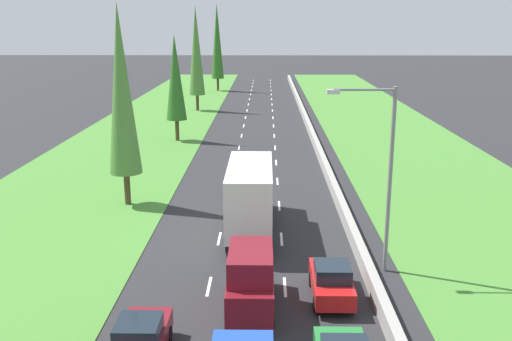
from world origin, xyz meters
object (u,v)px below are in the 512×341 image
white_box_truck_centre_lane (250,196)px  poplar_tree_second (122,91)px  maroon_van_centre_lane (251,279)px  maroon_hatchback_left_lane (141,340)px  poplar_tree_third (175,78)px  poplar_tree_fourth (196,51)px  poplar_tree_fifth (217,42)px  street_light_mast (383,167)px  red_hatchback_right_lane (331,281)px

white_box_truck_centre_lane → poplar_tree_second: poplar_tree_second is taller
white_box_truck_centre_lane → maroon_van_centre_lane: bearing=-88.4°
maroon_hatchback_left_lane → white_box_truck_centre_lane: bearing=74.9°
maroon_hatchback_left_lane → poplar_tree_third: 39.95m
poplar_tree_fourth → poplar_tree_fifth: size_ratio=0.94×
poplar_tree_second → street_light_mast: (14.69, -10.23, -2.35)m
maroon_hatchback_left_lane → poplar_tree_second: 19.93m
white_box_truck_centre_lane → poplar_tree_fourth: bearing=100.3°
maroon_van_centre_lane → red_hatchback_right_lane: size_ratio=1.26×
poplar_tree_second → poplar_tree_fourth: 41.70m
maroon_van_centre_lane → poplar_tree_fifth: poplar_tree_fifth is taller
red_hatchback_right_lane → poplar_tree_third: bearing=109.2°
poplar_tree_fifth → poplar_tree_fourth: bearing=-92.2°
maroon_van_centre_lane → poplar_tree_fifth: 80.04m
red_hatchback_right_lane → poplar_tree_fifth: poplar_tree_fifth is taller
poplar_tree_fourth → poplar_tree_fifth: poplar_tree_fifth is taller
poplar_tree_third → street_light_mast: (14.57, -31.38, -1.16)m
poplar_tree_third → poplar_tree_fifth: bearing=89.3°
maroon_hatchback_left_lane → maroon_van_centre_lane: bearing=45.2°
poplar_tree_fourth → street_light_mast: poplar_tree_fourth is taller
poplar_tree_fourth → maroon_van_centre_lane: bearing=-81.1°
maroon_hatchback_left_lane → poplar_tree_second: size_ratio=0.30×
white_box_truck_centre_lane → poplar_tree_fourth: poplar_tree_fourth is taller
poplar_tree_third → poplar_tree_fifth: poplar_tree_fifth is taller
poplar_tree_second → poplar_tree_fifth: size_ratio=0.87×
white_box_truck_centre_lane → maroon_hatchback_left_lane: bearing=-105.1°
poplar_tree_second → white_box_truck_centre_lane: bearing=-30.9°
white_box_truck_centre_lane → street_light_mast: (6.37, -5.26, 3.05)m
maroon_van_centre_lane → street_light_mast: 8.27m
maroon_hatchback_left_lane → poplar_tree_fourth: poplar_tree_fourth is taller
poplar_tree_fifth → white_box_truck_centre_lane: bearing=-83.8°
poplar_tree_fifth → street_light_mast: (13.99, -75.28, -3.29)m
poplar_tree_third → red_hatchback_right_lane: bearing=-70.8°
maroon_hatchback_left_lane → red_hatchback_right_lane: bearing=33.8°
maroon_van_centre_lane → poplar_tree_third: poplar_tree_third is taller
red_hatchback_right_lane → street_light_mast: 5.92m
maroon_van_centre_lane → street_light_mast: street_light_mast is taller
poplar_tree_fourth → street_light_mast: size_ratio=1.55×
poplar_tree_fourth → street_light_mast: bearing=-74.0°
poplar_tree_second → poplar_tree_fourth: size_ratio=0.93×
poplar_tree_second → poplar_tree_fifth: bearing=89.4°
maroon_hatchback_left_lane → poplar_tree_fifth: (-4.06, 83.19, 7.69)m
maroon_van_centre_lane → maroon_hatchback_left_lane: maroon_van_centre_lane is taller
maroon_van_centre_lane → poplar_tree_fourth: size_ratio=0.35×
maroon_hatchback_left_lane → poplar_tree_fourth: size_ratio=0.28×
poplar_tree_third → street_light_mast: 34.62m
maroon_hatchback_left_lane → white_box_truck_centre_lane: 13.71m
red_hatchback_right_lane → poplar_tree_fifth: (-11.39, 78.28, 7.69)m
poplar_tree_fifth → street_light_mast: 76.64m
maroon_van_centre_lane → red_hatchback_right_lane: 3.70m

